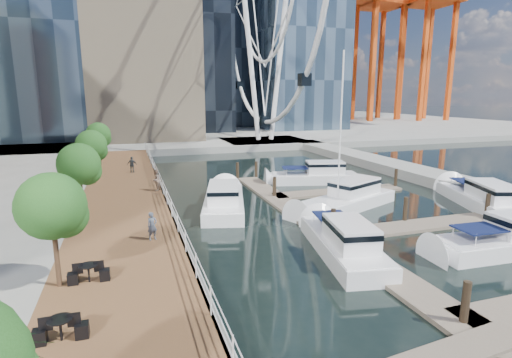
% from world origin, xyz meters
% --- Properties ---
extents(ground, '(520.00, 520.00, 0.00)m').
position_xyz_m(ground, '(0.00, 0.00, 0.00)').
color(ground, black).
rests_on(ground, ground).
extents(boardwalk, '(6.00, 60.00, 1.00)m').
position_xyz_m(boardwalk, '(-9.00, 15.00, 0.50)').
color(boardwalk, brown).
rests_on(boardwalk, ground).
extents(seawall, '(0.25, 60.00, 1.00)m').
position_xyz_m(seawall, '(-6.00, 15.00, 0.50)').
color(seawall, '#595954').
rests_on(seawall, ground).
extents(land_far, '(200.00, 114.00, 1.00)m').
position_xyz_m(land_far, '(0.00, 102.00, 0.50)').
color(land_far, gray).
rests_on(land_far, ground).
extents(breakwater, '(4.00, 60.00, 1.00)m').
position_xyz_m(breakwater, '(20.00, 20.00, 0.50)').
color(breakwater, gray).
rests_on(breakwater, ground).
extents(pier, '(14.00, 12.00, 1.00)m').
position_xyz_m(pier, '(14.00, 52.00, 0.50)').
color(pier, gray).
rests_on(pier, ground).
extents(railing, '(0.10, 60.00, 1.05)m').
position_xyz_m(railing, '(-6.10, 15.00, 1.52)').
color(railing, white).
rests_on(railing, boardwalk).
extents(floating_docks, '(16.00, 34.00, 2.60)m').
position_xyz_m(floating_docks, '(7.97, 9.98, 0.49)').
color(floating_docks, '#6D6051').
rests_on(floating_docks, ground).
extents(port_cranes, '(40.00, 52.00, 38.00)m').
position_xyz_m(port_cranes, '(67.67, 95.67, 20.00)').
color(port_cranes, '#D84C14').
rests_on(port_cranes, ground).
extents(street_trees, '(2.60, 42.60, 4.60)m').
position_xyz_m(street_trees, '(-11.40, 14.00, 4.29)').
color(street_trees, '#3F2B1C').
rests_on(street_trees, ground).
extents(yacht_foreground, '(9.32, 2.88, 2.15)m').
position_xyz_m(yacht_foreground, '(10.87, 2.99, 0.00)').
color(yacht_foreground, white).
rests_on(yacht_foreground, ground).
extents(pedestrian_near, '(0.65, 0.54, 1.51)m').
position_xyz_m(pedestrian_near, '(-7.51, 8.19, 1.75)').
color(pedestrian_near, '#4E5768').
rests_on(pedestrian_near, boardwalk).
extents(pedestrian_mid, '(0.97, 1.05, 1.73)m').
position_xyz_m(pedestrian_mid, '(-6.50, 19.44, 1.86)').
color(pedestrian_mid, gray).
rests_on(pedestrian_mid, boardwalk).
extents(pedestrian_far, '(1.00, 0.62, 1.58)m').
position_xyz_m(pedestrian_far, '(-8.15, 28.07, 1.79)').
color(pedestrian_far, '#363E44').
rests_on(pedestrian_far, boardwalk).
extents(moored_yachts, '(24.85, 31.30, 11.50)m').
position_xyz_m(moored_yachts, '(7.32, 12.06, 0.00)').
color(moored_yachts, white).
rests_on(moored_yachts, ground).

